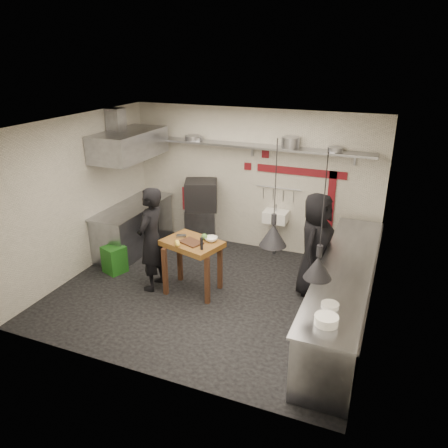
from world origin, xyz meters
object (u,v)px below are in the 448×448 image
at_px(prep_table, 193,266).
at_px(chef_right, 315,245).
at_px(oven_stand, 200,225).
at_px(chef_left, 151,239).
at_px(green_bin, 114,259).
at_px(combi_oven, 201,195).

xyz_separation_m(prep_table, chef_right, (1.86, 0.72, 0.41)).
height_order(oven_stand, prep_table, prep_table).
xyz_separation_m(oven_stand, chef_left, (0.04, -1.96, 0.49)).
bearing_deg(chef_right, oven_stand, 73.85).
bearing_deg(green_bin, oven_stand, 62.72).
relative_size(oven_stand, chef_right, 0.46).
xyz_separation_m(combi_oven, green_bin, (-0.97, -1.70, -0.84)).
xyz_separation_m(combi_oven, prep_table, (0.66, -1.78, -0.63)).
bearing_deg(chef_right, green_bin, 107.67).
height_order(oven_stand, chef_left, chef_left).
bearing_deg(prep_table, combi_oven, 126.20).
height_order(combi_oven, chef_left, chef_left).
bearing_deg(chef_right, prep_table, 118.40).
bearing_deg(chef_left, green_bin, -104.13).
height_order(green_bin, chef_right, chef_right).
height_order(green_bin, prep_table, prep_table).
bearing_deg(chef_right, chef_left, 115.63).
height_order(combi_oven, prep_table, combi_oven).
xyz_separation_m(oven_stand, combi_oven, (0.06, -0.06, 0.69)).
bearing_deg(chef_right, combi_oven, 74.52).
xyz_separation_m(chef_left, chef_right, (2.55, 0.85, -0.02)).
bearing_deg(oven_stand, green_bin, -139.15).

